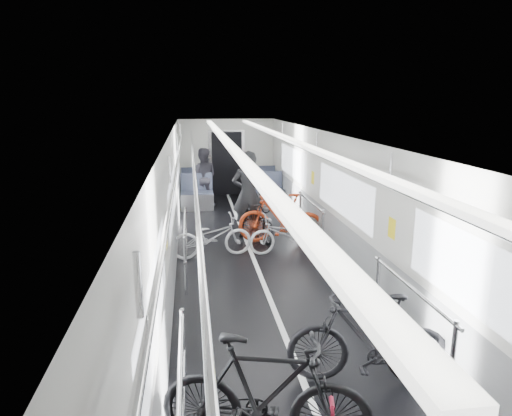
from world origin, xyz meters
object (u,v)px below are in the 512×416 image
Objects in this scene: bike_left_far at (212,237)px; bike_right_far at (281,219)px; bike_left_mid at (266,395)px; person_seated at (203,177)px; bike_aisle at (259,218)px; bike_right_near at (368,339)px; bike_right_mid at (286,234)px; person_standing at (248,194)px.

bike_right_far reaches higher than bike_left_far.
bike_left_mid is 9.55m from person_seated.
bike_left_far is at bearing 17.17° from bike_left_mid.
bike_left_far is 1.59m from bike_aisle.
bike_right_near is 5.47m from bike_aisle.
bike_aisle is (-0.36, 5.46, -0.09)m from bike_right_near.
bike_right_near is at bearing 15.05° from bike_right_far.
bike_right_mid is at bearing 14.67° from bike_right_far.
bike_right_near reaches higher than bike_right_mid.
person_seated is at bearing 96.56° from bike_aisle.
bike_left_far is 0.86× the size of bike_right_far.
person_standing reaches higher than bike_right_mid.
person_standing reaches higher than person_seated.
person_seated is at bearing -168.21° from bike_right_mid.
bike_left_mid is 1.17× the size of bike_left_far.
person_standing is 3.29m from person_seated.
bike_left_mid reaches higher than bike_right_near.
bike_right_mid is 4.66m from person_seated.
bike_right_near is 0.90× the size of person_standing.
bike_aisle is 0.99× the size of person_seated.
bike_right_mid is 0.92× the size of bike_aisle.
bike_left_mid is 0.95× the size of person_standing.
person_seated is at bearing 16.21° from bike_left_mid.
person_standing reaches higher than bike_left_mid.
bike_right_far is at bearing -75.55° from bike_left_far.
bike_right_near is at bearing 105.92° from person_seated.
person_standing reaches higher than bike_right_near.
person_seated is at bearing -159.14° from bike_right_near.
bike_left_mid is 6.35m from bike_aisle.
bike_left_far is at bearing -150.07° from bike_right_near.
bike_aisle is (0.89, 6.28, -0.12)m from bike_left_mid.
bike_right_mid is 0.91× the size of person_seated.
bike_left_mid is 5.14m from bike_left_far.
person_seated is (-1.49, 8.72, 0.31)m from bike_right_near.
person_standing is (-0.59, 5.56, 0.44)m from bike_right_near.
bike_right_far is 1.09× the size of person_seated.
bike_left_mid is 5.92m from bike_right_far.
bike_left_far is (-0.21, 5.13, -0.14)m from bike_left_mid.
person_standing is at bearing 144.17° from bike_aisle.
bike_aisle is (-0.39, 0.50, -0.12)m from bike_right_far.
bike_left_mid is 1.21× the size of bike_right_mid.
bike_left_mid reaches higher than bike_right_mid.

